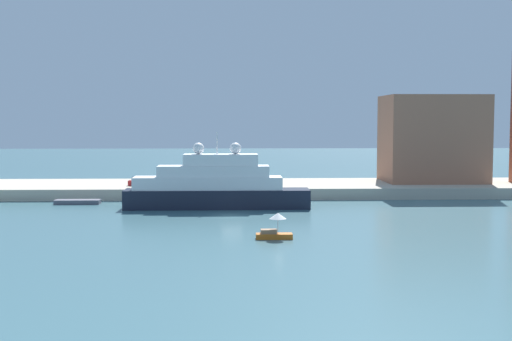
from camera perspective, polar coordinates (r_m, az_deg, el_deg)
The scene contains 9 objects.
ground at distance 84.61m, azimuth -2.03°, elevation -3.82°, with size 400.00×400.00×0.00m, color #3D6670.
quay_dock at distance 109.62m, azimuth -2.02°, elevation -1.52°, with size 110.00×18.59×1.70m, color #B7AD99.
large_yacht at distance 91.62m, azimuth -3.49°, elevation -1.36°, with size 24.85×4.44×10.29m.
small_motorboat at distance 68.25m, azimuth 1.58°, elevation -4.87°, with size 3.65×1.71×2.63m.
work_barge at distance 99.55m, azimuth -14.74°, elevation -2.56°, with size 6.32×1.96×0.62m, color #595966.
harbor_building at distance 116.12m, azimuth 14.59°, elevation 2.61°, with size 15.93×11.74×14.22m, color #9E664C.
parked_car at distance 107.39m, azimuth -9.59°, elevation -0.93°, with size 4.10×1.78×1.36m.
person_figure at distance 104.67m, azimuth -7.82°, elevation -0.91°, with size 0.36×0.36×1.78m.
mooring_bollard at distance 101.69m, azimuth -2.95°, elevation -1.28°, with size 0.44×0.44×0.76m, color black.
Camera 1 is at (0.14, -83.77, 11.90)m, focal length 47.68 mm.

